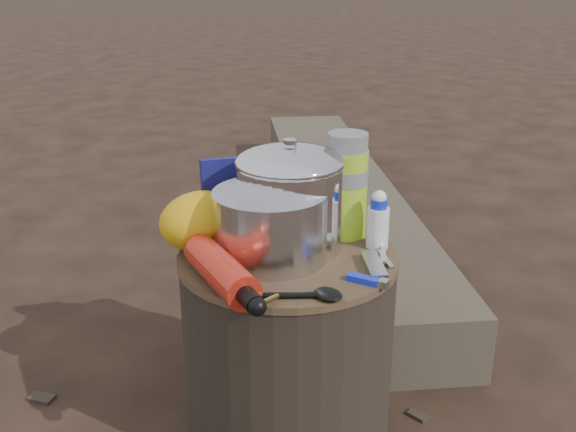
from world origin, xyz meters
TOP-DOWN VIEW (x-y plane):
  - ground at (0.00, 0.00)m, footprint 60.00×60.00m
  - stump at (0.00, 0.00)m, footprint 0.43×0.43m
  - log_main at (0.87, 0.78)m, footprint 1.42×1.96m
  - log_small at (0.49, 0.66)m, footprint 0.99×1.02m
  - foil_windscreen at (-0.03, 0.01)m, footprint 0.22×0.22m
  - camping_pot at (0.03, 0.03)m, footprint 0.21×0.21m
  - fuel_bottle at (-0.18, -0.04)m, footprint 0.11×0.27m
  - thermos at (0.16, 0.01)m, footprint 0.09×0.09m
  - travel_mug at (0.13, 0.13)m, footprint 0.07×0.07m
  - stuff_sack at (-0.12, 0.13)m, footprint 0.17×0.14m
  - food_pouch at (-0.01, 0.18)m, footprint 0.12×0.07m
  - lighter at (0.03, -0.18)m, footprint 0.05×0.08m
  - multitool at (0.08, -0.16)m, footprint 0.09×0.11m
  - pot_grabber at (0.14, -0.12)m, footprint 0.11×0.13m
  - spork at (-0.12, -0.14)m, footprint 0.16×0.13m
  - squeeze_bottle at (0.16, -0.08)m, footprint 0.04×0.04m

SIDE VIEW (x-z plane):
  - ground at x=0.00m, z-range 0.00..0.00m
  - log_small at x=0.49m, z-range 0.00..0.10m
  - log_main at x=0.87m, z-range 0.00..0.18m
  - stump at x=0.00m, z-range 0.00..0.40m
  - pot_grabber at x=0.14m, z-range 0.40..0.41m
  - spork at x=-0.12m, z-range 0.40..0.41m
  - lighter at x=0.03m, z-range 0.40..0.41m
  - multitool at x=0.08m, z-range 0.40..0.41m
  - fuel_bottle at x=-0.18m, z-range 0.40..0.46m
  - squeeze_bottle at x=0.16m, z-range 0.40..0.50m
  - travel_mug at x=0.13m, z-range 0.40..0.51m
  - stuff_sack at x=-0.12m, z-range 0.40..0.52m
  - foil_windscreen at x=-0.03m, z-range 0.40..0.53m
  - food_pouch at x=-0.01m, z-range 0.40..0.55m
  - camping_pot at x=0.03m, z-range 0.40..0.61m
  - thermos at x=0.16m, z-range 0.40..0.62m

